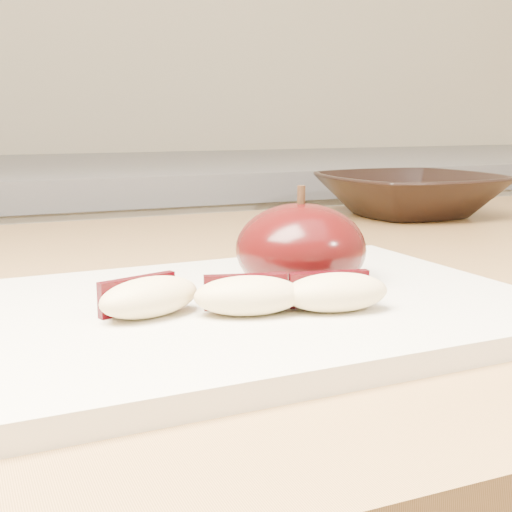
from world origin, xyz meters
name	(u,v)px	position (x,y,z in m)	size (l,w,h in m)	color
back_cabinet	(92,432)	(0.00, 1.20, 0.47)	(2.40, 0.62, 0.94)	silver
cutting_board	(256,310)	(-0.05, 0.38, 0.91)	(0.32, 0.23, 0.01)	beige
apple_half	(301,249)	(0.00, 0.41, 0.93)	(0.10, 0.10, 0.07)	black
apple_wedge_a	(148,297)	(-0.11, 0.37, 0.92)	(0.06, 0.04, 0.02)	beige
apple_wedge_b	(248,295)	(-0.06, 0.35, 0.92)	(0.06, 0.04, 0.02)	beige
apple_wedge_c	(335,292)	(-0.02, 0.34, 0.92)	(0.06, 0.04, 0.02)	beige
bowl	(409,195)	(0.29, 0.71, 0.92)	(0.20, 0.20, 0.05)	black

